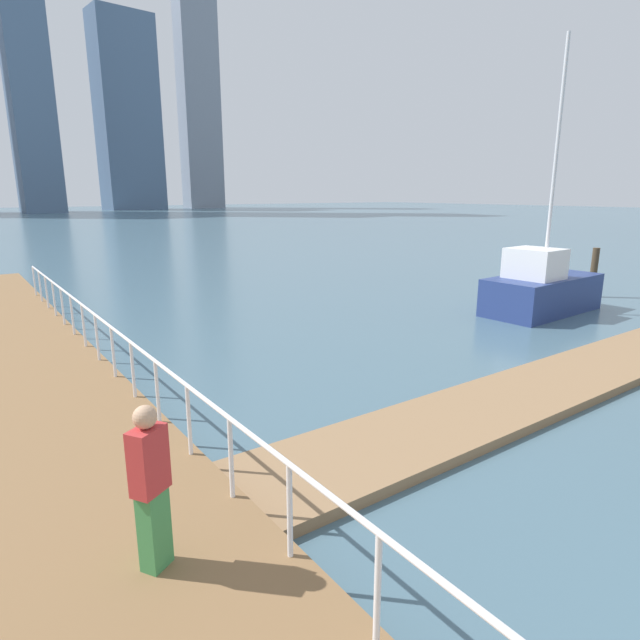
# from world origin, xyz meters

# --- Properties ---
(ground_plane) EXTENTS (300.00, 300.00, 0.00)m
(ground_plane) POSITION_xyz_m (0.00, 20.00, 0.00)
(ground_plane) COLOR #476675
(floating_dock) EXTENTS (15.80, 2.00, 0.18)m
(floating_dock) POSITION_xyz_m (4.40, 7.83, 0.09)
(floating_dock) COLOR #93704C
(floating_dock) RESTS_ON ground_plane
(boardwalk_railing) EXTENTS (0.06, 28.06, 1.08)m
(boardwalk_railing) POSITION_xyz_m (-3.15, 9.51, 1.21)
(boardwalk_railing) COLOR white
(boardwalk_railing) RESTS_ON boardwalk
(dock_piling_3) EXTENTS (0.26, 0.26, 1.95)m
(dock_piling_3) POSITION_xyz_m (15.12, 12.59, 0.97)
(dock_piling_3) COLOR #473826
(dock_piling_3) RESTS_ON ground_plane
(moored_boat_0) EXTENTS (4.67, 2.22, 8.89)m
(moored_boat_0) POSITION_xyz_m (10.85, 12.17, 0.85)
(moored_boat_0) COLOR navy
(moored_boat_0) RESTS_ON ground_plane
(pedestrian_2) EXTENTS (0.42, 0.37, 1.73)m
(pedestrian_2) POSITION_xyz_m (-4.32, 6.83, 1.30)
(pedestrian_2) COLOR #3F8C4C
(pedestrian_2) RESTS_ON boardwalk
(skyline_tower_4) EXTENTS (13.90, 9.01, 43.14)m
(skyline_tower_4) POSITION_xyz_m (33.07, 133.02, 21.57)
(skyline_tower_4) COLOR slate
(skyline_tower_4) RESTS_ON ground_plane
(skyline_tower_5) EXTENTS (9.64, 8.20, 58.23)m
(skyline_tower_5) POSITION_xyz_m (51.73, 135.20, 29.12)
(skyline_tower_5) COLOR gray
(skyline_tower_5) RESTS_ON ground_plane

